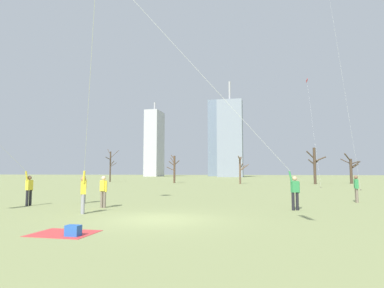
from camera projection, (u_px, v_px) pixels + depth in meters
The scene contains 17 objects.
ground_plane at pixel (158, 219), 12.39m from camera, with size 400.00×400.00×0.00m, color #848E56.
kite_flyer_foreground_left_blue at pixel (88, 108), 10.99m from camera, with size 7.74×12.42×13.26m.
kite_flyer_far_back_pink at pixel (262, 153), 15.07m from camera, with size 12.21×6.42×14.95m.
bystander_strolling_midfield at pixel (103, 190), 16.45m from camera, with size 0.48×0.32×1.62m.
bystander_watching_nearby at pixel (356, 187), 19.22m from camera, with size 0.22×0.51×1.62m.
bystander_far_off_by_trees at pixel (84, 188), 18.84m from camera, with size 0.43×0.36×1.62m.
distant_kite_high_overhead_red at pixel (309, 95), 45.37m from camera, with size 0.33×8.40×15.49m.
distant_kite_drifting_left_white at pixel (332, 16), 32.84m from camera, with size 3.16×2.06×21.04m.
picnic_spot at pixel (69, 232), 9.28m from camera, with size 1.80×1.41×0.31m.
bare_tree_leftmost at pixel (240, 169), 49.82m from camera, with size 1.63×3.07×4.33m.
bare_tree_rightmost at pixel (351, 169), 50.70m from camera, with size 2.48×2.94×4.78m.
bare_tree_right_of_center at pixel (174, 168), 54.25m from camera, with size 2.43×2.15×4.82m.
bare_tree_far_right_edge at pixel (110, 165), 60.06m from camera, with size 2.38×2.66×6.21m.
bare_tree_center at pixel (315, 164), 48.89m from camera, with size 3.05×2.00×5.56m.
skyline_short_annex at pixel (154, 144), 138.71m from camera, with size 5.76×10.75×32.21m.
skyline_mid_tower_right at pixel (217, 138), 146.41m from camera, with size 7.64×7.98×34.41m.
skyline_squat_block at pixel (230, 138), 121.60m from camera, with size 9.39×5.21×36.56m.
Camera 1 is at (4.04, -12.00, 1.81)m, focal length 30.04 mm.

